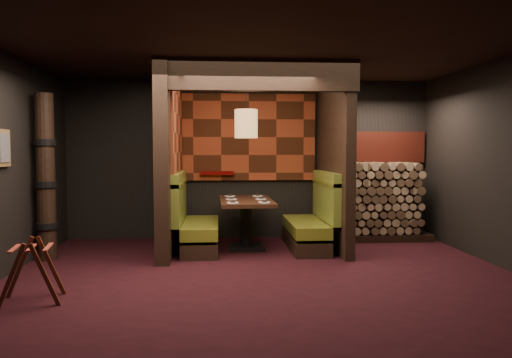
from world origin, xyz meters
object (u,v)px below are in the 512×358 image
object	(u,v)px
totem_column	(46,178)
pendant_lamp	(246,124)
luggage_rack	(32,269)
firewood_stack	(380,201)
dining_table	(246,214)
booth_bench_right	(312,224)
booth_bench_left	(194,225)

from	to	relation	value
totem_column	pendant_lamp	bearing A→B (deg)	10.27
luggage_rack	firewood_stack	distance (m)	5.83
dining_table	luggage_rack	xyz separation A→B (m)	(-2.40, -2.60, -0.22)
booth_bench_right	booth_bench_left	bearing A→B (deg)	180.00
pendant_lamp	totem_column	size ratio (longest dim) A/B	0.45
booth_bench_right	firewood_stack	size ratio (longest dim) A/B	0.92
luggage_rack	totem_column	xyz separation A→B (m)	(-0.52, 2.02, 0.84)
totem_column	booth_bench_left	bearing A→B (deg)	14.75
pendant_lamp	firewood_stack	world-z (taller)	pendant_lamp
totem_column	luggage_rack	bearing A→B (deg)	-75.66
booth_bench_left	luggage_rack	size ratio (longest dim) A/B	2.26
booth_bench_left	booth_bench_right	size ratio (longest dim) A/B	1.00
firewood_stack	luggage_rack	bearing A→B (deg)	-145.82
booth_bench_right	firewood_stack	xyz separation A→B (m)	(1.35, 0.70, 0.28)
booth_bench_left	luggage_rack	bearing A→B (deg)	-121.43
firewood_stack	pendant_lamp	bearing A→B (deg)	-163.39
pendant_lamp	totem_column	world-z (taller)	pendant_lamp
pendant_lamp	dining_table	bearing A→B (deg)	90.00
pendant_lamp	totem_column	bearing A→B (deg)	-169.73
booth_bench_left	booth_bench_right	world-z (taller)	same
booth_bench_left	dining_table	world-z (taller)	booth_bench_left
booth_bench_right	luggage_rack	size ratio (longest dim) A/B	2.26
pendant_lamp	firewood_stack	xyz separation A→B (m)	(2.42, 0.72, -1.32)
booth_bench_right	luggage_rack	xyz separation A→B (m)	(-3.46, -2.57, -0.05)
dining_table	pendant_lamp	bearing A→B (deg)	-90.00
dining_table	totem_column	distance (m)	3.04
booth_bench_right	luggage_rack	distance (m)	4.32
booth_bench_left	totem_column	distance (m)	2.30
booth_bench_left	dining_table	bearing A→B (deg)	2.00
firewood_stack	booth_bench_right	bearing A→B (deg)	-152.65
dining_table	luggage_rack	distance (m)	3.55
firewood_stack	totem_column	bearing A→B (deg)	-166.81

